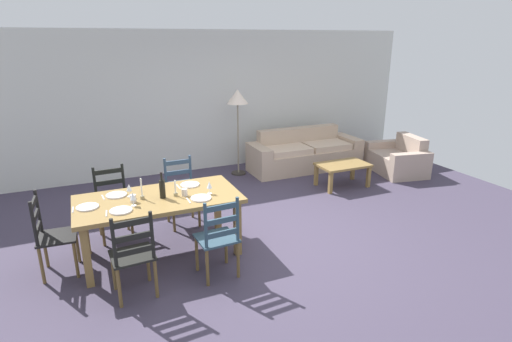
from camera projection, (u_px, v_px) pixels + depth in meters
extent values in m
cube|color=#40384B|center=(259.00, 238.00, 5.44)|extent=(9.60, 9.60, 0.02)
cube|color=silver|center=(190.00, 102.00, 7.89)|extent=(9.60, 0.16, 2.70)
cube|color=olive|center=(158.00, 199.00, 4.81)|extent=(1.90, 0.96, 0.05)
cube|color=olive|center=(87.00, 257.00, 4.27)|extent=(0.08, 0.08, 0.70)
cube|color=olive|center=(237.00, 228.00, 4.92)|extent=(0.08, 0.08, 0.70)
cube|color=olive|center=(84.00, 228.00, 4.93)|extent=(0.08, 0.08, 0.70)
cube|color=olive|center=(217.00, 206.00, 5.58)|extent=(0.08, 0.08, 0.70)
cube|color=black|center=(132.00, 255.00, 4.11)|extent=(0.45, 0.43, 0.03)
cylinder|color=brown|center=(114.00, 271.00, 4.25)|extent=(0.04, 0.04, 0.43)
cylinder|color=brown|center=(148.00, 263.00, 4.40)|extent=(0.04, 0.04, 0.43)
cylinder|color=brown|center=(119.00, 288.00, 3.96)|extent=(0.04, 0.04, 0.43)
cylinder|color=brown|center=(156.00, 279.00, 4.12)|extent=(0.04, 0.04, 0.43)
cylinder|color=black|center=(114.00, 243.00, 3.81)|extent=(0.04, 0.04, 0.50)
cylinder|color=black|center=(152.00, 235.00, 3.96)|extent=(0.04, 0.04, 0.50)
cube|color=black|center=(135.00, 251.00, 3.93)|extent=(0.38, 0.05, 0.06)
cube|color=black|center=(133.00, 237.00, 3.88)|extent=(0.38, 0.05, 0.06)
cube|color=black|center=(132.00, 223.00, 3.83)|extent=(0.38, 0.05, 0.06)
cube|color=#2C4655|center=(217.00, 238.00, 4.46)|extent=(0.44, 0.42, 0.03)
cylinder|color=brown|center=(197.00, 253.00, 4.60)|extent=(0.04, 0.04, 0.43)
cylinder|color=brown|center=(226.00, 246.00, 4.76)|extent=(0.04, 0.04, 0.43)
cylinder|color=brown|center=(207.00, 268.00, 4.31)|extent=(0.04, 0.04, 0.43)
cylinder|color=brown|center=(238.00, 260.00, 4.47)|extent=(0.04, 0.04, 0.43)
cylinder|color=#2C4655|center=(206.00, 226.00, 4.16)|extent=(0.04, 0.04, 0.50)
cylinder|color=#2C4655|center=(238.00, 219.00, 4.32)|extent=(0.04, 0.04, 0.50)
cube|color=#2C4655|center=(222.00, 234.00, 4.28)|extent=(0.38, 0.05, 0.06)
cube|color=#2C4655|center=(222.00, 221.00, 4.23)|extent=(0.38, 0.05, 0.06)
cube|color=#2C4655|center=(221.00, 207.00, 4.18)|extent=(0.38, 0.05, 0.06)
cube|color=black|center=(114.00, 206.00, 5.30)|extent=(0.44, 0.42, 0.03)
cylinder|color=brown|center=(132.00, 225.00, 5.30)|extent=(0.04, 0.04, 0.43)
cylinder|color=brown|center=(103.00, 230.00, 5.15)|extent=(0.04, 0.04, 0.43)
cylinder|color=brown|center=(127.00, 215.00, 5.59)|extent=(0.04, 0.04, 0.43)
cylinder|color=brown|center=(100.00, 220.00, 5.44)|extent=(0.04, 0.04, 0.43)
cylinder|color=black|center=(124.00, 182.00, 5.44)|extent=(0.04, 0.04, 0.50)
cylinder|color=black|center=(95.00, 186.00, 5.29)|extent=(0.04, 0.04, 0.50)
cube|color=black|center=(111.00, 193.00, 5.40)|extent=(0.38, 0.04, 0.06)
cube|color=black|center=(109.00, 182.00, 5.36)|extent=(0.38, 0.04, 0.06)
cube|color=black|center=(108.00, 171.00, 5.31)|extent=(0.38, 0.04, 0.06)
cube|color=#30465D|center=(182.00, 195.00, 5.69)|extent=(0.43, 0.41, 0.03)
cylinder|color=brown|center=(199.00, 212.00, 5.68)|extent=(0.04, 0.04, 0.43)
cylinder|color=brown|center=(174.00, 217.00, 5.54)|extent=(0.04, 0.04, 0.43)
cylinder|color=brown|center=(192.00, 204.00, 5.98)|extent=(0.04, 0.04, 0.43)
cylinder|color=brown|center=(168.00, 208.00, 5.83)|extent=(0.04, 0.04, 0.43)
cylinder|color=#30465D|center=(191.00, 172.00, 5.82)|extent=(0.04, 0.04, 0.50)
cylinder|color=#30465D|center=(166.00, 176.00, 5.68)|extent=(0.04, 0.04, 0.50)
cube|color=#30465D|center=(179.00, 182.00, 5.79)|extent=(0.38, 0.03, 0.06)
cube|color=#30465D|center=(178.00, 172.00, 5.74)|extent=(0.38, 0.03, 0.06)
cube|color=#30465D|center=(177.00, 162.00, 5.70)|extent=(0.38, 0.03, 0.06)
cube|color=black|center=(57.00, 237.00, 4.50)|extent=(0.42, 0.44, 0.03)
cylinder|color=brown|center=(77.00, 245.00, 4.78)|extent=(0.04, 0.04, 0.43)
cylinder|color=brown|center=(76.00, 260.00, 4.46)|extent=(0.04, 0.04, 0.43)
cylinder|color=brown|center=(45.00, 250.00, 4.67)|extent=(0.04, 0.04, 0.43)
cylinder|color=brown|center=(42.00, 266.00, 4.35)|extent=(0.04, 0.04, 0.43)
cylinder|color=black|center=(38.00, 211.00, 4.52)|extent=(0.04, 0.04, 0.50)
cylinder|color=black|center=(34.00, 224.00, 4.20)|extent=(0.04, 0.04, 0.50)
cube|color=black|center=(38.00, 228.00, 4.40)|extent=(0.05, 0.38, 0.06)
cube|color=black|center=(36.00, 216.00, 4.35)|extent=(0.05, 0.38, 0.06)
cube|color=black|center=(33.00, 203.00, 4.30)|extent=(0.05, 0.38, 0.06)
cylinder|color=white|center=(121.00, 211.00, 4.41)|extent=(0.24, 0.24, 0.02)
cube|color=silver|center=(106.00, 213.00, 4.35)|extent=(0.03, 0.17, 0.01)
cylinder|color=white|center=(201.00, 198.00, 4.75)|extent=(0.24, 0.24, 0.02)
cube|color=silver|center=(189.00, 200.00, 4.69)|extent=(0.02, 0.17, 0.01)
cylinder|color=white|center=(116.00, 195.00, 4.84)|extent=(0.24, 0.24, 0.02)
cube|color=silver|center=(103.00, 197.00, 4.79)|extent=(0.03, 0.17, 0.01)
cylinder|color=white|center=(190.00, 185.00, 5.18)|extent=(0.24, 0.24, 0.02)
cube|color=silver|center=(178.00, 187.00, 5.13)|extent=(0.02, 0.17, 0.01)
cylinder|color=white|center=(87.00, 207.00, 4.50)|extent=(0.24, 0.24, 0.02)
cube|color=silver|center=(73.00, 210.00, 4.44)|extent=(0.02, 0.17, 0.01)
cylinder|color=black|center=(162.00, 189.00, 4.75)|extent=(0.07, 0.07, 0.22)
cylinder|color=black|center=(161.00, 177.00, 4.70)|extent=(0.02, 0.02, 0.08)
cylinder|color=black|center=(161.00, 173.00, 4.68)|extent=(0.03, 0.03, 0.02)
cylinder|color=white|center=(134.00, 206.00, 4.55)|extent=(0.06, 0.06, 0.01)
cylinder|color=white|center=(133.00, 202.00, 4.54)|extent=(0.01, 0.01, 0.07)
cone|color=white|center=(133.00, 196.00, 4.51)|extent=(0.06, 0.06, 0.08)
cylinder|color=white|center=(210.00, 194.00, 4.90)|extent=(0.06, 0.06, 0.01)
cylinder|color=white|center=(210.00, 191.00, 4.89)|extent=(0.01, 0.01, 0.07)
cone|color=white|center=(209.00, 185.00, 4.87)|extent=(0.06, 0.06, 0.08)
cylinder|color=white|center=(130.00, 196.00, 4.81)|extent=(0.06, 0.06, 0.01)
cylinder|color=white|center=(130.00, 193.00, 4.80)|extent=(0.01, 0.01, 0.07)
cone|color=white|center=(129.00, 187.00, 4.78)|extent=(0.06, 0.06, 0.08)
cylinder|color=beige|center=(185.00, 192.00, 4.83)|extent=(0.07, 0.07, 0.09)
cylinder|color=beige|center=(133.00, 198.00, 4.64)|extent=(0.07, 0.07, 0.09)
cylinder|color=#998C66|center=(142.00, 197.00, 4.74)|extent=(0.05, 0.05, 0.04)
cylinder|color=white|center=(141.00, 187.00, 4.70)|extent=(0.02, 0.02, 0.22)
cylinder|color=#998C66|center=(176.00, 194.00, 4.83)|extent=(0.05, 0.05, 0.04)
cylinder|color=white|center=(175.00, 186.00, 4.80)|extent=(0.02, 0.02, 0.16)
cube|color=tan|center=(305.00, 159.00, 8.23)|extent=(1.80, 0.80, 0.40)
cube|color=tan|center=(298.00, 146.00, 8.43)|extent=(1.80, 0.20, 0.80)
cube|color=tan|center=(347.00, 150.00, 8.59)|extent=(0.24, 0.80, 0.58)
cube|color=tan|center=(259.00, 161.00, 7.81)|extent=(0.24, 0.80, 0.58)
cube|color=beige|center=(326.00, 145.00, 8.27)|extent=(0.86, 0.64, 0.12)
cube|color=beige|center=(287.00, 150.00, 7.93)|extent=(0.86, 0.64, 0.12)
cube|color=olive|center=(343.00, 165.00, 7.20)|extent=(0.90, 0.56, 0.04)
cube|color=olive|center=(330.00, 183.00, 6.91)|extent=(0.06, 0.06, 0.38)
cube|color=olive|center=(368.00, 177.00, 7.22)|extent=(0.06, 0.06, 0.38)
cube|color=olive|center=(316.00, 175.00, 7.31)|extent=(0.06, 0.06, 0.38)
cube|color=olive|center=(353.00, 170.00, 7.62)|extent=(0.06, 0.06, 0.38)
cube|color=tan|center=(396.00, 163.00, 8.04)|extent=(0.93, 0.93, 0.38)
cube|color=tan|center=(410.00, 154.00, 8.05)|extent=(0.34, 0.82, 0.72)
cube|color=tan|center=(411.00, 167.00, 7.56)|extent=(0.82, 0.32, 0.52)
cube|color=tan|center=(383.00, 153.00, 8.47)|extent=(0.82, 0.32, 0.52)
cylinder|color=#332D28|center=(239.00, 173.00, 7.99)|extent=(0.28, 0.28, 0.03)
cylinder|color=gray|center=(238.00, 139.00, 7.77)|extent=(0.03, 0.03, 1.35)
cone|color=beige|center=(237.00, 97.00, 7.52)|extent=(0.40, 0.40, 0.26)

